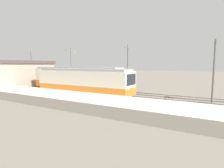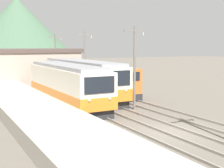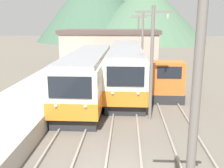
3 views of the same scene
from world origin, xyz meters
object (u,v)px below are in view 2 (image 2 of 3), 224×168
at_px(commuter_train_left, 67,87).
at_px(catenary_mast_far, 85,60).
at_px(catenary_mast_distant, 56,57).
at_px(shunting_locomotive, 120,86).
at_px(catenary_mast_mid, 135,65).
at_px(commuter_train_center, 81,80).

xyz_separation_m(commuter_train_left, catenary_mast_far, (4.31, 5.88, 1.98)).
bearing_deg(catenary_mast_distant, shunting_locomotive, -84.24).
bearing_deg(catenary_mast_mid, catenary_mast_far, 90.00).
height_order(commuter_train_center, catenary_mast_distant, catenary_mast_distant).
xyz_separation_m(catenary_mast_mid, catenary_mast_far, (0.00, 9.85, 0.00)).
bearing_deg(shunting_locomotive, commuter_train_center, 139.72).
bearing_deg(catenary_mast_far, shunting_locomotive, -73.19).
bearing_deg(commuter_train_center, catenary_mast_distant, 82.98).
bearing_deg(commuter_train_center, commuter_train_left, -128.76).
xyz_separation_m(commuter_train_center, catenary_mast_distant, (1.51, 12.25, 1.92)).
height_order(commuter_train_center, shunting_locomotive, commuter_train_center).
height_order(commuter_train_center, catenary_mast_far, catenary_mast_far).
xyz_separation_m(commuter_train_left, catenary_mast_mid, (4.31, -3.97, 1.98)).
relative_size(catenary_mast_far, catenary_mast_distant, 1.00).
height_order(commuter_train_center, catenary_mast_mid, catenary_mast_mid).
height_order(commuter_train_left, catenary_mast_mid, catenary_mast_mid).
bearing_deg(catenary_mast_far, catenary_mast_distant, 90.00).
xyz_separation_m(commuter_train_left, shunting_locomotive, (5.80, 0.94, -0.46)).
distance_m(commuter_train_center, shunting_locomotive, 3.97).
height_order(commuter_train_left, catenary_mast_far, catenary_mast_far).
xyz_separation_m(commuter_train_center, shunting_locomotive, (3.00, -2.54, -0.51)).
bearing_deg(commuter_train_left, shunting_locomotive, 9.25).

